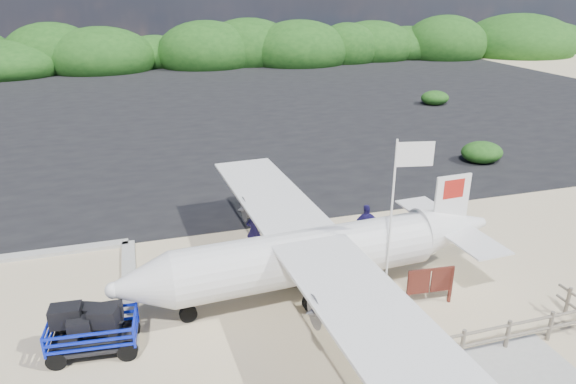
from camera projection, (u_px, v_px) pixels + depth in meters
name	position (u px, v px, depth m)	size (l,w,h in m)	color
ground	(264.00, 291.00, 17.85)	(160.00, 160.00, 0.00)	beige
asphalt_apron	(180.00, 108.00, 44.52)	(90.00, 50.00, 0.04)	#B2B2B2
walkway_pad	(513.00, 376.00, 13.97)	(3.50, 2.50, 0.10)	#B2B2B2
vegetation_band	(161.00, 67.00, 66.74)	(124.00, 8.00, 4.40)	#B2B2B2
fence	(505.00, 349.00, 15.00)	(6.40, 2.00, 1.10)	#B2B2B2
baggage_cart	(97.00, 352.00, 14.89)	(2.65, 1.51, 1.32)	#0E23D5
flagpole	(384.00, 306.00, 17.00)	(1.15, 0.48, 5.75)	white
signboard	(428.00, 304.00, 17.11)	(1.71, 0.16, 1.40)	#572219
crew_a	(254.00, 230.00, 20.45)	(0.60, 0.39, 1.63)	navy
crew_b	(272.00, 197.00, 23.40)	(0.90, 0.70, 1.85)	navy
crew_c	(366.00, 226.00, 20.59)	(1.07, 0.45, 1.83)	navy
aircraft_large	(383.00, 115.00, 42.12)	(15.96, 15.96, 4.79)	#B2B2B2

